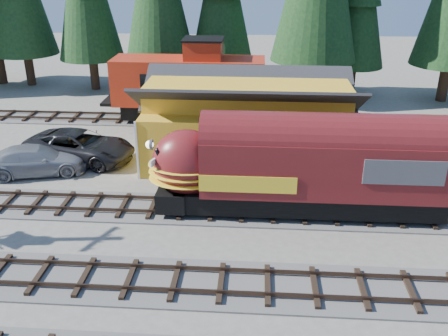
# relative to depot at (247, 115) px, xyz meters

# --- Properties ---
(ground) EXTENTS (120.00, 120.00, 0.00)m
(ground) POSITION_rel_depot_xyz_m (0.00, -10.50, -2.96)
(ground) COLOR #6B665B
(ground) RESTS_ON ground
(track_spur) EXTENTS (32.00, 3.20, 0.33)m
(track_spur) POSITION_rel_depot_xyz_m (-10.00, 7.50, -2.90)
(track_spur) COLOR #4C4947
(track_spur) RESTS_ON ground
(depot) EXTENTS (12.80, 7.00, 5.30)m
(depot) POSITION_rel_depot_xyz_m (0.00, 0.00, 0.00)
(depot) COLOR gold
(depot) RESTS_ON ground
(locomotive) EXTENTS (14.30, 2.84, 3.89)m
(locomotive) POSITION_rel_depot_xyz_m (2.35, -6.50, -0.65)
(locomotive) COLOR black
(locomotive) RESTS_ON ground
(caboose) EXTENTS (11.04, 3.20, 5.74)m
(caboose) POSITION_rel_depot_xyz_m (-4.43, 7.50, -0.15)
(caboose) COLOR black
(caboose) RESTS_ON ground
(pickup_truck_a) EXTENTS (7.25, 4.43, 1.88)m
(pickup_truck_a) POSITION_rel_depot_xyz_m (-10.16, -0.61, -2.02)
(pickup_truck_a) COLOR black
(pickup_truck_a) RESTS_ON ground
(pickup_truck_b) EXTENTS (6.12, 3.76, 1.66)m
(pickup_truck_b) POSITION_rel_depot_xyz_m (-12.07, -2.70, -2.13)
(pickup_truck_b) COLOR #989A9F
(pickup_truck_b) RESTS_ON ground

